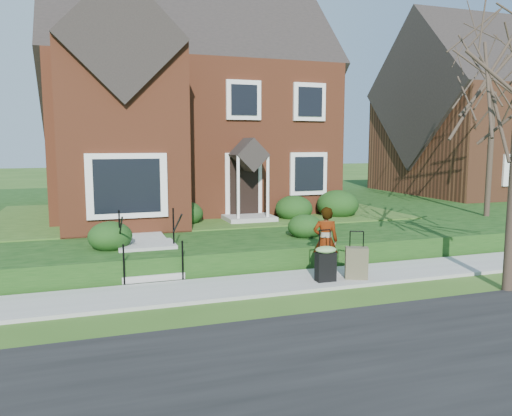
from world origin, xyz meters
name	(u,v)px	position (x,y,z in m)	size (l,w,h in m)	color
ground	(272,285)	(0.00, 0.00, 0.00)	(120.00, 120.00, 0.00)	#2D5119
street	(405,387)	(0.00, -5.00, 0.01)	(60.00, 6.00, 0.01)	black
sidewalk	(272,284)	(0.00, 0.00, 0.04)	(60.00, 1.60, 0.08)	#9E9B93
terrace	(271,207)	(4.00, 10.90, 0.30)	(44.00, 20.00, 0.60)	black
walkway	(136,228)	(-2.50, 5.00, 0.63)	(1.20, 6.00, 0.06)	#9E9B93
main_house	(182,89)	(-0.21, 9.61, 5.26)	(10.40, 10.20, 9.40)	brown
neighbour_house	(486,103)	(16.00, 11.00, 5.25)	(9.40, 8.00, 9.20)	brown
front_steps	(149,255)	(-2.50, 1.84, 0.47)	(1.40, 2.02, 1.50)	#9E9B93
foundation_shrubs	(235,210)	(0.58, 4.90, 1.05)	(9.93, 4.44, 1.04)	#103510
woman	(326,241)	(1.45, 0.24, 0.89)	(0.59, 0.39, 1.62)	#999999
suitcase_black	(326,261)	(1.18, -0.32, 0.53)	(0.49, 0.40, 1.17)	black
suitcase_olive	(356,263)	(1.95, -0.35, 0.45)	(0.58, 0.47, 1.10)	brown
tree_gap	(495,80)	(9.58, 3.81, 5.33)	(4.73, 4.73, 6.76)	#4E3C2F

